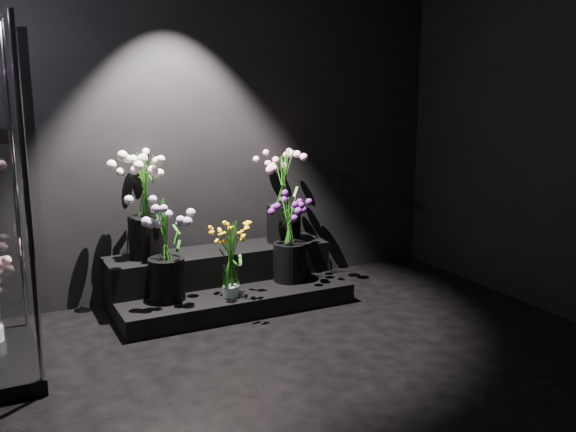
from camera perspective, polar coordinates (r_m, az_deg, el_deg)
floor at (r=3.64m, az=4.76°, el=-15.33°), size 4.00×4.00×0.00m
wall_back at (r=5.05m, az=-6.97°, el=8.93°), size 4.00×0.00×4.00m
display_riser at (r=4.95m, az=-5.62°, el=-5.77°), size 1.73×0.77×0.38m
bouquet_orange_bells at (r=4.56m, az=-5.15°, el=-3.79°), size 0.29×0.29×0.55m
bouquet_lilac at (r=4.54m, az=-10.85°, el=-2.52°), size 0.41×0.41×0.71m
bouquet_purple at (r=4.89m, az=0.15°, el=-1.86°), size 0.35×0.35×0.65m
bouquet_cream_roses at (r=4.76m, az=-12.59°, el=1.47°), size 0.48×0.48×0.77m
bouquet_pink_roses at (r=5.10m, az=-0.39°, el=2.23°), size 0.50×0.50×0.74m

